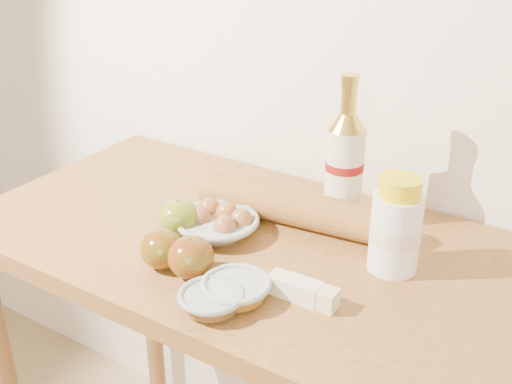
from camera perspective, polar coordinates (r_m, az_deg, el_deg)
back_wall at (r=1.37m, az=8.45°, el=16.27°), size 3.50×0.02×2.60m
table at (r=1.30m, az=0.72°, el=-9.19°), size 1.20×0.60×0.90m
bourbon_bottle at (r=1.26m, az=7.87°, el=2.28°), size 0.09×0.09×0.31m
cream_bottle at (r=1.14m, az=12.32°, el=-3.10°), size 0.10×0.10×0.18m
egg_bowl at (r=1.25m, az=-3.36°, el=-2.78°), size 0.17×0.17×0.06m
baguette at (r=1.28m, az=3.51°, el=-1.41°), size 0.45×0.12×0.07m
apple_yellowgreen at (r=1.25m, az=-6.90°, el=-2.28°), size 0.08×0.08×0.07m
apple_redgreen_front at (r=1.16m, az=-8.36°, el=-5.03°), size 0.10×0.10×0.07m
apple_redgreen_right at (r=1.12m, az=-5.80°, el=-5.79°), size 0.09×0.09×0.08m
sugar_bowl at (r=1.05m, az=-3.99°, el=-9.56°), size 0.11×0.11×0.03m
syrup_bowl at (r=1.07m, az=-1.80°, el=-8.62°), size 0.15×0.15×0.03m
butter_stick at (r=1.07m, az=4.17°, el=-8.76°), size 0.12×0.04×0.04m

